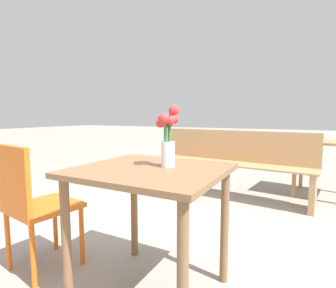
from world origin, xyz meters
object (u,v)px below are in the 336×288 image
Objects in this scene: table_front at (151,189)px; flower_vase at (168,139)px; bench_near at (233,160)px; table_back at (330,151)px; cafe_chair at (31,200)px.

flower_vase is (0.08, 0.06, 0.28)m from table_front.
bench_near is (-0.11, 2.05, -0.44)m from flower_vase.
bench_near reaches higher than table_back.
cafe_chair is at bearing -108.67° from bench_near.
bench_near is at bearing 93.06° from flower_vase.
flower_vase is at bearing -111.23° from table_back.
cafe_chair is 3.37m from table_back.
table_back is (1.00, 2.56, -0.31)m from flower_vase.
table_front is at bearing -141.29° from flower_vase.
cafe_chair reaches higher than bench_near.
flower_vase is 2.77m from table_back.
flower_vase is at bearing -86.94° from bench_near.
flower_vase reaches higher than table_front.
table_back is (1.07, 2.62, -0.03)m from table_front.
table_front is at bearing -89.07° from bench_near.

